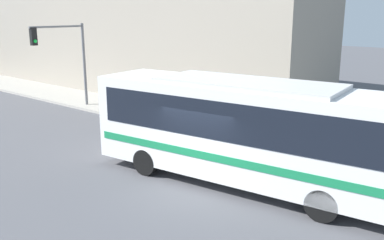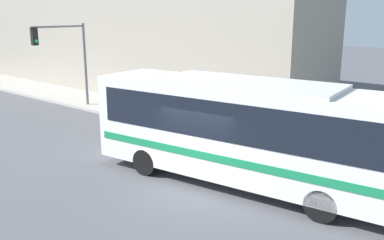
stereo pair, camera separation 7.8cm
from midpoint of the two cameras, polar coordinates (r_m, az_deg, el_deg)
name	(u,v)px [view 1 (the left image)]	position (r m, az deg, el deg)	size (l,w,h in m)	color
ground_plane	(196,190)	(13.43, 0.33, -9.33)	(120.00, 120.00, 0.00)	#515156
sidewalk	(32,89)	(32.36, -20.62, 3.91)	(3.37, 70.00, 0.14)	#A8A399
building_facade	(108,0)	(32.02, -11.16, 15.44)	(6.00, 31.75, 12.36)	#9E9384
city_bus	(246,127)	(13.32, 7.04, -0.91)	(3.47, 10.42, 3.35)	white
fire_hydrant	(173,117)	(20.38, -2.64, 0.46)	(0.23, 0.32, 0.75)	red
traffic_light_pole	(65,50)	(24.45, -16.66, 8.92)	(3.28, 0.35, 4.61)	slate
parking_meter	(133,97)	(22.19, -8.01, 2.99)	(0.14, 0.14, 1.41)	slate
pedestrian_near_corner	(108,91)	(24.70, -11.27, 3.77)	(0.34, 0.34, 1.67)	#23283D
pedestrian_mid_block	(147,94)	(23.82, -6.13, 3.48)	(0.34, 0.34, 1.60)	#23283D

